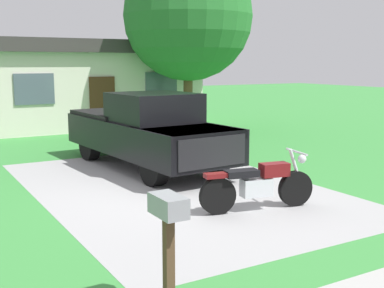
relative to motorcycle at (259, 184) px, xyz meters
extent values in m
plane|color=#3B8E3E|center=(-0.55, 2.23, -0.47)|extent=(80.00, 80.00, 0.00)
cube|color=#A2A2A2|center=(-0.55, 2.23, -0.47)|extent=(5.50, 8.41, 0.01)
cylinder|color=black|center=(0.75, -0.14, -0.14)|extent=(0.67, 0.24, 0.66)
cylinder|color=black|center=(-0.78, 0.15, -0.14)|extent=(0.67, 0.24, 0.66)
cube|color=silver|center=(-0.04, 0.01, -0.05)|extent=(0.60, 0.36, 0.32)
cube|color=maroon|center=(0.30, -0.06, 0.25)|extent=(0.56, 0.35, 0.24)
cube|color=black|center=(-0.34, 0.06, 0.23)|extent=(0.64, 0.39, 0.12)
cube|color=maroon|center=(-0.78, 0.15, 0.23)|extent=(0.51, 0.29, 0.08)
cylinder|color=silver|center=(0.75, -0.14, 0.23)|extent=(0.34, 0.12, 0.77)
cylinder|color=silver|center=(0.75, -0.14, 0.55)|extent=(0.17, 0.70, 0.04)
sphere|color=silver|center=(0.86, -0.16, 0.41)|extent=(0.16, 0.16, 0.16)
cylinder|color=black|center=(0.79, 2.67, -0.05)|extent=(0.36, 0.86, 0.84)
cylinder|color=black|center=(-0.84, 2.56, -0.05)|extent=(0.36, 0.86, 0.84)
cylinder|color=black|center=(0.55, 6.16, -0.05)|extent=(0.36, 0.86, 0.84)
cylinder|color=black|center=(-1.08, 6.05, -0.05)|extent=(0.36, 0.86, 0.84)
cube|color=black|center=(-0.15, 4.41, 0.33)|extent=(2.38, 5.72, 0.80)
cube|color=black|center=(-0.02, 2.56, 0.63)|extent=(2.03, 2.03, 0.20)
cube|color=black|center=(-0.12, 4.01, 1.08)|extent=(1.93, 2.02, 0.70)
cube|color=#3F4C56|center=(-0.06, 3.21, 0.98)|extent=(1.71, 0.28, 0.60)
cube|color=black|center=(-0.25, 5.96, 0.58)|extent=(2.06, 2.53, 0.50)
cube|color=black|center=(0.04, 1.64, 0.33)|extent=(1.70, 0.22, 0.64)
cube|color=#4C3823|center=(-3.08, -2.42, 0.08)|extent=(0.10, 0.10, 1.10)
cube|color=gray|center=(-3.08, -2.42, 0.68)|extent=(0.26, 0.48, 0.22)
cylinder|color=brown|center=(4.25, 9.96, 0.86)|extent=(0.36, 0.36, 2.66)
sphere|color=#276E2D|center=(4.25, 9.96, 3.91)|extent=(4.93, 4.93, 4.93)
cube|color=beige|center=(1.21, 13.76, 1.03)|extent=(9.00, 5.00, 3.00)
cube|color=#383333|center=(1.21, 13.76, 2.78)|extent=(9.60, 5.60, 0.50)
cube|color=#4C2D19|center=(1.21, 11.23, 0.58)|extent=(1.00, 0.08, 2.10)
cube|color=#4C5966|center=(-1.31, 11.23, 1.23)|extent=(1.40, 0.06, 1.10)
cube|color=#4C5966|center=(3.73, 11.23, 1.23)|extent=(1.40, 0.06, 1.10)
camera|label=1|loc=(-5.39, -6.88, 2.15)|focal=46.53mm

